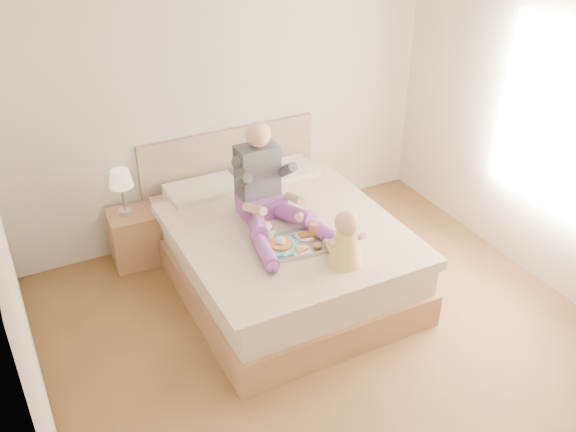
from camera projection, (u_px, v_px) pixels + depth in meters
name	position (u px, v px, depth m)	size (l,w,h in m)	color
room	(364.00, 170.00, 3.97)	(4.02, 4.22, 2.71)	brown
bed	(277.00, 247.00, 5.37)	(1.70, 2.18, 1.00)	#8E6242
nightstand	(135.00, 237.00, 5.62)	(0.43, 0.39, 0.50)	#8E6242
lamp	(121.00, 181.00, 5.32)	(0.20, 0.20, 0.42)	#B0B2B7
adult	(268.00, 194.00, 5.05)	(0.70, 0.98, 0.82)	#7C3A92
tray	(293.00, 242.00, 4.84)	(0.51, 0.42, 0.13)	#B0B2B7
baby	(345.00, 242.00, 4.59)	(0.28, 0.39, 0.43)	gold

